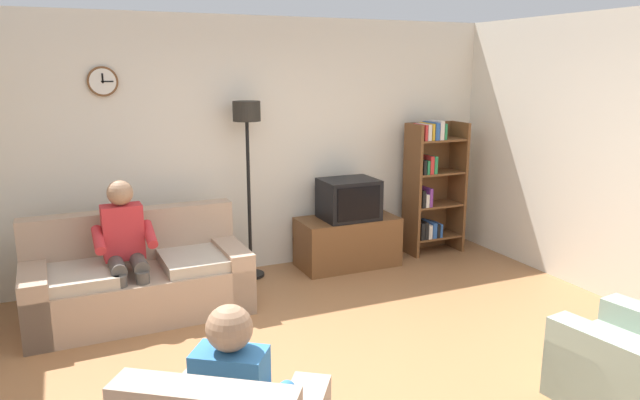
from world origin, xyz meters
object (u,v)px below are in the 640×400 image
at_px(couch, 139,280).
at_px(tv, 349,199).
at_px(person_on_couch, 125,244).
at_px(person_in_left_armchair, 238,397).
at_px(floor_lamp, 247,141).
at_px(tv_stand, 347,242).
at_px(bookshelf, 431,185).

relative_size(couch, tv, 3.20).
bearing_deg(couch, person_on_couch, -132.12).
relative_size(tv, person_in_left_armchair, 0.54).
distance_m(couch, person_in_left_armchair, 2.69).
height_order(tv, floor_lamp, floor_lamp).
height_order(person_on_couch, person_in_left_armchair, person_on_couch).
relative_size(couch, floor_lamp, 1.04).
distance_m(floor_lamp, person_on_couch, 1.63).
distance_m(tv_stand, floor_lamp, 1.61).
xyz_separation_m(floor_lamp, person_on_couch, (-1.30, -0.63, -0.75)).
relative_size(tv_stand, tv, 1.83).
bearing_deg(bookshelf, person_in_left_armchair, -135.94).
distance_m(tv, person_in_left_armchair, 3.74).
bearing_deg(person_in_left_armchair, person_on_couch, 95.89).
relative_size(person_on_couch, person_in_left_armchair, 1.11).
height_order(couch, floor_lamp, floor_lamp).
xyz_separation_m(tv, person_in_left_armchair, (-2.14, -3.07, -0.16)).
bearing_deg(person_on_couch, tv, 11.99).
bearing_deg(person_on_couch, couch, 47.88).
bearing_deg(tv_stand, bookshelf, 3.55).
bearing_deg(bookshelf, tv, -175.22).
bearing_deg(tv_stand, couch, -169.56).
height_order(floor_lamp, person_on_couch, floor_lamp).
height_order(couch, tv_stand, couch).
bearing_deg(floor_lamp, person_on_couch, -154.10).
xyz_separation_m(tv, bookshelf, (1.13, 0.09, 0.05)).
bearing_deg(tv_stand, person_on_couch, -167.45).
bearing_deg(person_in_left_armchair, bookshelf, 44.06).
bearing_deg(tv_stand, tv, -90.00).
bearing_deg(couch, floor_lamp, 23.48).
bearing_deg(person_on_couch, floor_lamp, 25.90).
height_order(bookshelf, floor_lamp, floor_lamp).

